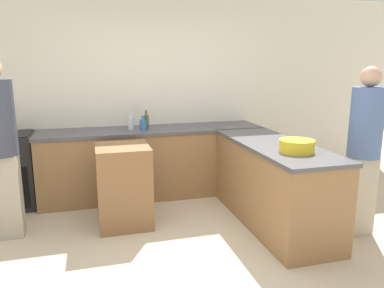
{
  "coord_description": "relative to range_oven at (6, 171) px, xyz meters",
  "views": [
    {
      "loc": [
        -0.79,
        -3.02,
        1.77
      ],
      "look_at": [
        0.2,
        0.55,
        0.96
      ],
      "focal_mm": 35.0,
      "sensor_mm": 36.0,
      "label": 1
    }
  ],
  "objects": [
    {
      "name": "olive_oil_bottle",
      "position": [
        1.74,
        -0.02,
        0.55
      ],
      "size": [
        0.07,
        0.07,
        0.24
      ],
      "color": "#475B1E",
      "rests_on": "counter_back"
    },
    {
      "name": "wall_back",
      "position": [
        1.82,
        0.32,
        0.89
      ],
      "size": [
        8.0,
        0.06,
        2.7
      ],
      "color": "silver",
      "rests_on": "ground_plane"
    },
    {
      "name": "vinegar_bottle_clear",
      "position": [
        1.54,
        -0.01,
        0.55
      ],
      "size": [
        0.08,
        0.08,
        0.23
      ],
      "color": "silver",
      "rests_on": "counter_back"
    },
    {
      "name": "counter_peninsula",
      "position": [
        2.95,
        -1.31,
        -0.0
      ],
      "size": [
        0.69,
        1.92,
        0.92
      ],
      "color": "olive",
      "rests_on": "ground_plane"
    },
    {
      "name": "counter_back",
      "position": [
        1.82,
        -0.03,
        -0.0
      ],
      "size": [
        2.95,
        0.69,
        0.92
      ],
      "color": "olive",
      "rests_on": "ground_plane"
    },
    {
      "name": "mixing_bowl",
      "position": [
        2.96,
        -1.73,
        0.51
      ],
      "size": [
        0.34,
        0.34,
        0.12
      ],
      "color": "yellow",
      "rests_on": "counter_peninsula"
    },
    {
      "name": "ground_plane",
      "position": [
        1.82,
        -1.86,
        -0.46
      ],
      "size": [
        14.0,
        14.0,
        0.0
      ],
      "primitive_type": "plane",
      "color": "beige"
    },
    {
      "name": "water_bottle_blue",
      "position": [
        1.69,
        -0.09,
        0.53
      ],
      "size": [
        0.09,
        0.09,
        0.18
      ],
      "color": "#386BB7",
      "rests_on": "counter_back"
    },
    {
      "name": "range_oven",
      "position": [
        0.0,
        0.0,
        0.0
      ],
      "size": [
        0.68,
        0.59,
        0.93
      ],
      "color": "black",
      "rests_on": "ground_plane"
    },
    {
      "name": "person_at_peninsula",
      "position": [
        3.68,
        -1.8,
        0.49
      ],
      "size": [
        0.32,
        0.32,
        1.74
      ],
      "color": "#ADA38E",
      "rests_on": "ground_plane"
    },
    {
      "name": "island_table",
      "position": [
        1.35,
        -0.9,
        -0.02
      ],
      "size": [
        0.57,
        0.6,
        0.89
      ],
      "color": "brown",
      "rests_on": "ground_plane"
    }
  ]
}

